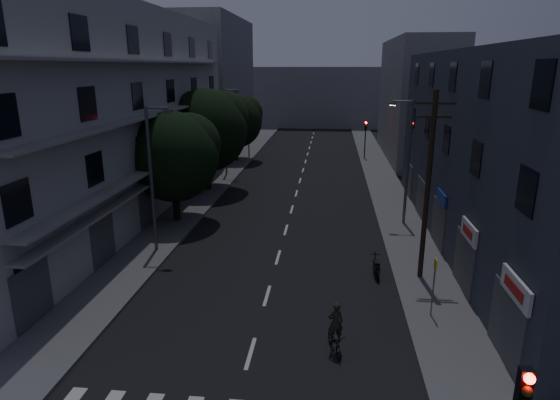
% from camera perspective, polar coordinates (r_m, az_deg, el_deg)
% --- Properties ---
extents(ground, '(160.00, 160.00, 0.00)m').
position_cam_1_polar(ground, '(39.15, 2.06, 1.00)').
color(ground, black).
rests_on(ground, ground).
extents(sidewalk_left, '(3.00, 90.00, 0.15)m').
position_cam_1_polar(sidewalk_left, '(40.35, -8.62, 1.40)').
color(sidewalk_left, '#565659').
rests_on(sidewalk_left, ground).
extents(sidewalk_right, '(3.00, 90.00, 0.15)m').
position_cam_1_polar(sidewalk_right, '(39.33, 13.02, 0.78)').
color(sidewalk_right, '#565659').
rests_on(sidewalk_right, ground).
extents(lane_markings, '(0.15, 60.50, 0.01)m').
position_cam_1_polar(lane_markings, '(45.20, 2.65, 3.05)').
color(lane_markings, beige).
rests_on(lane_markings, ground).
extents(building_left, '(7.00, 36.00, 14.00)m').
position_cam_1_polar(building_left, '(34.19, -19.52, 9.84)').
color(building_left, '#A3A39E').
rests_on(building_left, ground).
extents(building_right, '(6.19, 28.00, 11.00)m').
position_cam_1_polar(building_right, '(28.67, 25.16, 5.18)').
color(building_right, '#2B303B').
rests_on(building_right, ground).
extents(building_far_left, '(6.00, 20.00, 16.00)m').
position_cam_1_polar(building_far_left, '(62.51, -7.61, 13.93)').
color(building_far_left, slate).
rests_on(building_far_left, ground).
extents(building_far_right, '(6.00, 20.00, 13.00)m').
position_cam_1_polar(building_far_right, '(55.62, 16.18, 11.66)').
color(building_far_right, slate).
rests_on(building_far_right, ground).
extents(building_far_end, '(24.00, 8.00, 10.00)m').
position_cam_1_polar(building_far_end, '(82.92, 4.45, 12.43)').
color(building_far_end, slate).
rests_on(building_far_end, ground).
extents(tree_near, '(5.88, 5.88, 7.25)m').
position_cam_1_polar(tree_near, '(31.26, -12.75, 5.58)').
color(tree_near, black).
rests_on(tree_near, sidewalk_left).
extents(tree_mid, '(6.75, 6.75, 8.30)m').
position_cam_1_polar(tree_mid, '(39.01, -8.90, 8.77)').
color(tree_mid, black).
rests_on(tree_mid, sidewalk_left).
extents(tree_far, '(5.78, 5.78, 7.15)m').
position_cam_1_polar(tree_far, '(51.39, -5.40, 9.80)').
color(tree_far, black).
rests_on(tree_far, sidewalk_left).
extents(traffic_signal_far_right, '(0.28, 0.37, 4.10)m').
position_cam_1_polar(traffic_signal_far_right, '(53.28, 10.39, 8.18)').
color(traffic_signal_far_right, black).
rests_on(traffic_signal_far_right, sidewalk_right).
extents(traffic_signal_far_left, '(0.28, 0.37, 4.10)m').
position_cam_1_polar(traffic_signal_far_left, '(53.14, -3.86, 8.38)').
color(traffic_signal_far_left, black).
rests_on(traffic_signal_far_left, sidewalk_left).
extents(street_lamp_left_near, '(1.51, 0.25, 8.00)m').
position_cam_1_polar(street_lamp_left_near, '(26.24, -15.25, 3.26)').
color(street_lamp_left_near, '#515258').
rests_on(street_lamp_left_near, sidewalk_left).
extents(street_lamp_right, '(1.51, 0.25, 8.00)m').
position_cam_1_polar(street_lamp_right, '(30.95, 15.18, 5.15)').
color(street_lamp_right, '#54565B').
rests_on(street_lamp_right, sidewalk_right).
extents(street_lamp_left_far, '(1.51, 0.25, 8.00)m').
position_cam_1_polar(street_lamp_left_far, '(44.57, -6.55, 8.78)').
color(street_lamp_left_far, '#55565C').
rests_on(street_lamp_left_far, sidewalk_left).
extents(utility_pole, '(1.80, 0.24, 9.00)m').
position_cam_1_polar(utility_pole, '(22.86, 17.60, 1.92)').
color(utility_pole, black).
rests_on(utility_pole, sidewalk_right).
extents(bus_stop_sign, '(0.06, 0.35, 2.52)m').
position_cam_1_polar(bus_stop_sign, '(20.25, 18.31, -8.89)').
color(bus_stop_sign, '#595B60').
rests_on(bus_stop_sign, sidewalk_right).
extents(motorcycle, '(0.50, 1.73, 1.11)m').
position_cam_1_polar(motorcycle, '(24.04, 11.65, -8.14)').
color(motorcycle, black).
rests_on(motorcycle, ground).
extents(cyclist, '(0.96, 1.66, 1.99)m').
position_cam_1_polar(cyclist, '(17.89, 6.72, -16.06)').
color(cyclist, black).
rests_on(cyclist, ground).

